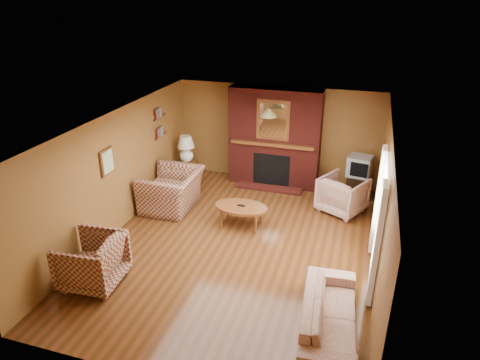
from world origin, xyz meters
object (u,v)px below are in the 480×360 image
(plaid_armchair, at_px, (92,261))
(crt_tv, at_px, (359,166))
(table_lamp, at_px, (186,148))
(coffee_table, at_px, (241,208))
(side_table, at_px, (187,172))
(tv_stand, at_px, (357,186))
(plaid_loveseat, at_px, (172,190))
(floral_sofa, at_px, (329,315))
(fireplace, at_px, (274,138))
(floral_armchair, at_px, (343,195))

(plaid_armchair, distance_m, crt_tv, 6.10)
(plaid_armchair, xyz_separation_m, table_lamp, (-0.15, 4.25, 0.48))
(coffee_table, relative_size, side_table, 2.06)
(tv_stand, bearing_deg, plaid_loveseat, -158.60)
(floral_sofa, distance_m, tv_stand, 4.57)
(side_table, bearing_deg, tv_stand, 4.82)
(coffee_table, bearing_deg, fireplace, 86.11)
(tv_stand, bearing_deg, table_lamp, -178.15)
(floral_sofa, bearing_deg, tv_stand, -6.11)
(plaid_loveseat, height_order, floral_armchair, plaid_loveseat)
(fireplace, distance_m, side_table, 2.35)
(fireplace, bearing_deg, plaid_armchair, -112.19)
(fireplace, height_order, coffee_table, fireplace)
(plaid_armchair, xyz_separation_m, tv_stand, (4.00, 4.60, -0.16))
(table_lamp, xyz_separation_m, tv_stand, (4.15, 0.35, -0.63))
(table_lamp, bearing_deg, side_table, -90.00)
(plaid_armchair, height_order, coffee_table, plaid_armchair)
(floral_sofa, relative_size, floral_armchair, 2.16)
(table_lamp, height_order, tv_stand, table_lamp)
(floral_sofa, relative_size, side_table, 3.63)
(plaid_loveseat, relative_size, floral_armchair, 1.48)
(floral_armchair, bearing_deg, coffee_table, 60.11)
(table_lamp, bearing_deg, plaid_loveseat, -79.99)
(crt_tv, bearing_deg, floral_armchair, -108.19)
(floral_sofa, xyz_separation_m, crt_tv, (0.15, 4.56, 0.50))
(side_table, bearing_deg, plaid_loveseat, -79.99)
(side_table, bearing_deg, coffee_table, -41.82)
(tv_stand, bearing_deg, plaid_armchair, -134.00)
(floral_armchair, xyz_separation_m, coffee_table, (-1.93, -1.25, 0.01))
(table_lamp, relative_size, crt_tv, 1.16)
(plaid_armchair, height_order, floral_armchair, plaid_armchair)
(fireplace, xyz_separation_m, crt_tv, (2.05, -0.19, -0.40))
(side_table, bearing_deg, table_lamp, 90.00)
(floral_sofa, bearing_deg, fireplace, 17.56)
(plaid_loveseat, xyz_separation_m, crt_tv, (3.90, 1.76, 0.36))
(floral_sofa, relative_size, tv_stand, 3.50)
(floral_sofa, height_order, side_table, floral_sofa)
(fireplace, relative_size, coffee_table, 2.19)
(floral_sofa, height_order, crt_tv, crt_tv)
(fireplace, bearing_deg, side_table, -165.71)
(side_table, height_order, table_lamp, table_lamp)
(fireplace, height_order, table_lamp, fireplace)
(fireplace, bearing_deg, table_lamp, -165.71)
(tv_stand, bearing_deg, side_table, -178.15)
(tv_stand, relative_size, crt_tv, 0.94)
(coffee_table, bearing_deg, crt_tv, 43.41)
(crt_tv, bearing_deg, plaid_armchair, -131.07)
(fireplace, distance_m, table_lamp, 2.18)
(fireplace, distance_m, floral_sofa, 5.20)
(fireplace, xyz_separation_m, plaid_loveseat, (-1.85, -1.95, -0.75))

